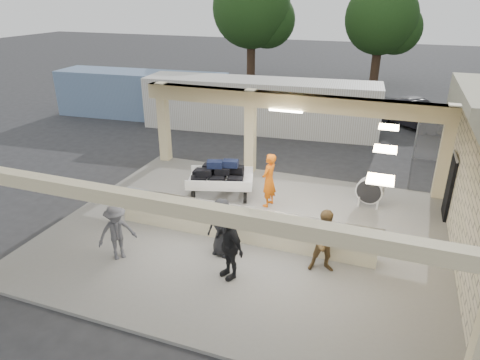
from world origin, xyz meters
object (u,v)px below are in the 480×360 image
at_px(luggage_cart, 219,177).
at_px(baggage_counter, 241,224).
at_px(passenger_a, 326,242).
at_px(container_white, 260,105).
at_px(passenger_c, 117,232).
at_px(drum_fan, 370,191).
at_px(car_dark, 414,114).
at_px(passenger_d, 222,227).
at_px(container_blue, 142,95).
at_px(baggage_handler, 269,180).
at_px(passenger_b, 229,246).

bearing_deg(luggage_cart, baggage_counter, -72.22).
bearing_deg(baggage_counter, luggage_cart, 124.54).
bearing_deg(passenger_a, container_white, 101.16).
relative_size(luggage_cart, passenger_c, 1.63).
xyz_separation_m(passenger_a, container_white, (-5.72, 12.11, 0.38)).
height_order(drum_fan, car_dark, car_dark).
relative_size(passenger_d, container_white, 0.14).
relative_size(passenger_c, container_blue, 0.16).
relative_size(baggage_handler, container_blue, 0.19).
height_order(baggage_counter, drum_fan, drum_fan).
distance_m(passenger_b, container_white, 13.66).
relative_size(car_dark, container_blue, 0.44).
height_order(baggage_counter, car_dark, car_dark).
bearing_deg(baggage_counter, container_blue, 132.49).
distance_m(passenger_c, car_dark, 18.73).
height_order(passenger_a, passenger_c, passenger_a).
relative_size(baggage_handler, passenger_b, 1.04).
bearing_deg(passenger_d, baggage_counter, 86.81).
bearing_deg(passenger_b, baggage_handler, 125.56).
distance_m(baggage_counter, passenger_a, 2.81).
distance_m(passenger_c, container_blue, 15.74).
relative_size(luggage_cart, passenger_a, 1.49).
relative_size(passenger_b, container_white, 0.15).
bearing_deg(passenger_c, drum_fan, -6.96).
relative_size(baggage_handler, passenger_d, 1.11).
bearing_deg(baggage_handler, container_white, -148.80).
height_order(passenger_b, container_white, container_white).
distance_m(luggage_cart, drum_fan, 5.36).
xyz_separation_m(passenger_c, passenger_d, (2.66, 1.21, 0.04)).
xyz_separation_m(baggage_counter, passenger_a, (2.67, -0.76, 0.41)).
relative_size(baggage_counter, car_dark, 1.78).
height_order(baggage_handler, passenger_b, baggage_handler).
height_order(drum_fan, baggage_handler, baggage_handler).
bearing_deg(drum_fan, baggage_counter, -122.96).
distance_m(passenger_a, passenger_d, 2.91).
relative_size(drum_fan, passenger_c, 0.64).
xyz_separation_m(luggage_cart, passenger_d, (1.55, -3.52, 0.13)).
bearing_deg(passenger_c, container_white, 41.30).
height_order(drum_fan, passenger_a, passenger_a).
xyz_separation_m(passenger_c, container_white, (-0.15, 13.50, 0.45)).
relative_size(drum_fan, passenger_a, 0.59).
height_order(baggage_handler, passenger_a, baggage_handler).
relative_size(luggage_cart, container_blue, 0.26).
xyz_separation_m(passenger_a, passenger_c, (-5.57, -1.39, -0.08)).
bearing_deg(baggage_handler, passenger_a, 49.82).
xyz_separation_m(baggage_counter, drum_fan, (3.47, 3.66, 0.08)).
xyz_separation_m(drum_fan, baggage_handler, (-3.33, -1.21, 0.40)).
xyz_separation_m(passenger_b, container_blue, (-10.95, 13.45, 0.32)).
relative_size(luggage_cart, drum_fan, 2.54).
xyz_separation_m(car_dark, container_blue, (-15.59, -3.27, 0.58)).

